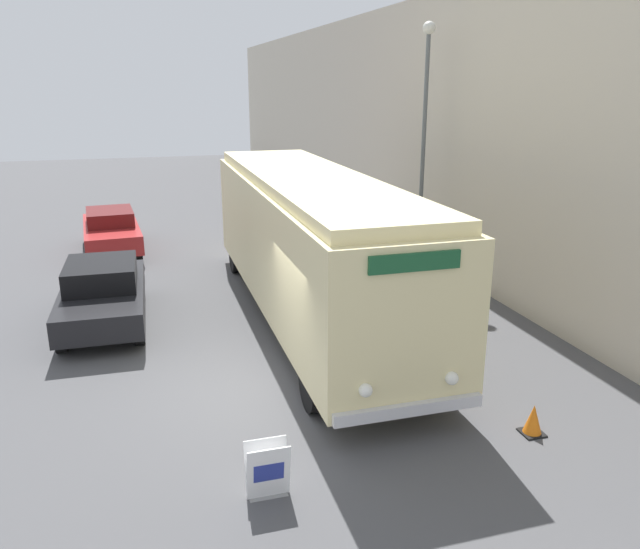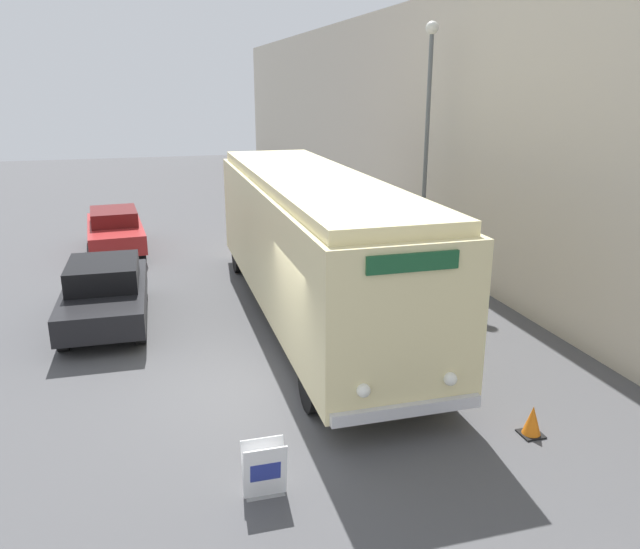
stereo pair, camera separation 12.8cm
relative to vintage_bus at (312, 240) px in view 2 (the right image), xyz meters
The scene contains 8 objects.
ground_plane 4.26m from the vintage_bus, 118.62° to the right, with size 80.00×80.00×0.00m, color #4C4C4F.
building_wall_right 8.71m from the vintage_bus, 52.10° to the left, with size 0.30×60.00×8.05m.
vintage_bus is the anchor object (origin of this frame).
sign_board 7.06m from the vintage_bus, 110.32° to the right, with size 0.60×0.31×0.82m.
streetlamp 5.92m from the vintage_bus, 36.32° to the left, with size 0.36×0.36×7.12m.
parked_car_near 5.04m from the vintage_bus, 168.05° to the left, with size 1.93×4.38×1.49m.
parked_car_mid 9.29m from the vintage_bus, 121.39° to the left, with size 2.04×4.46×1.43m.
traffic_cone 6.64m from the vintage_bus, 71.19° to the right, with size 0.36×0.36×0.52m.
Camera 2 is at (-1.82, -10.44, 5.48)m, focal length 35.00 mm.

